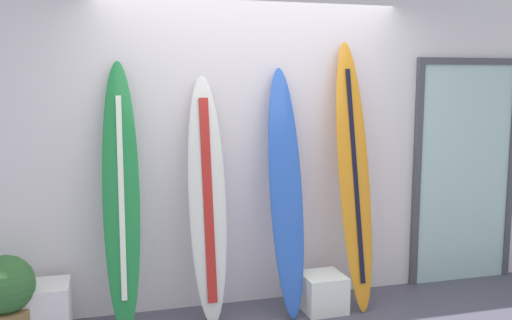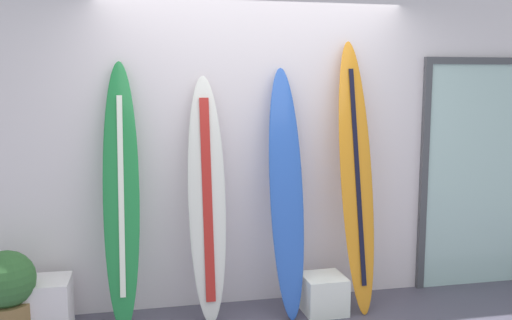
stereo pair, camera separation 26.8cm
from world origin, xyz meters
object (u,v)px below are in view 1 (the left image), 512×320
(surfboard_emerald, at_px, (121,199))
(potted_plant, at_px, (6,299))
(glass_door, at_px, (465,168))
(surfboard_cobalt, at_px, (286,193))
(surfboard_sunset, at_px, (354,177))
(display_block_left, at_px, (45,311))
(surfboard_ivory, at_px, (207,201))
(display_block_center, at_px, (323,292))

(surfboard_emerald, height_order, potted_plant, surfboard_emerald)
(potted_plant, bearing_deg, glass_door, 5.63)
(surfboard_cobalt, distance_m, surfboard_sunset, 0.59)
(surfboard_sunset, bearing_deg, potted_plant, -177.37)
(display_block_left, distance_m, potted_plant, 0.32)
(surfboard_sunset, bearing_deg, glass_door, 11.97)
(surfboard_emerald, bearing_deg, surfboard_cobalt, -1.30)
(glass_door, bearing_deg, surfboard_sunset, -168.03)
(surfboard_sunset, bearing_deg, display_block_left, 179.80)
(display_block_left, xyz_separation_m, glass_door, (3.68, 0.25, 0.86))
(potted_plant, bearing_deg, surfboard_ivory, 6.53)
(surfboard_cobalt, relative_size, display_block_center, 5.78)
(surfboard_ivory, bearing_deg, surfboard_cobalt, -3.05)
(surfboard_emerald, bearing_deg, potted_plant, -168.65)
(glass_door, bearing_deg, potted_plant, -174.37)
(glass_door, bearing_deg, surfboard_cobalt, -172.11)
(surfboard_emerald, xyz_separation_m, glass_door, (3.11, 0.22, 0.07))
(surfboard_sunset, distance_m, display_block_left, 2.59)
(display_block_center, bearing_deg, surfboard_cobalt, 163.70)
(surfboard_cobalt, height_order, display_block_center, surfboard_cobalt)
(surfboard_emerald, distance_m, potted_plant, 1.03)
(surfboard_emerald, relative_size, glass_door, 0.98)
(surfboard_ivory, xyz_separation_m, potted_plant, (-1.46, -0.17, -0.57))
(surfboard_emerald, height_order, surfboard_cobalt, surfboard_emerald)
(glass_door, distance_m, potted_plant, 4.00)
(glass_door, bearing_deg, display_block_left, -176.04)
(display_block_left, bearing_deg, surfboard_ivory, 1.65)
(surfboard_ivory, bearing_deg, potted_plant, -173.47)
(surfboard_cobalt, height_order, surfboard_sunset, surfboard_sunset)
(surfboard_emerald, height_order, surfboard_ivory, surfboard_emerald)
(display_block_left, bearing_deg, surfboard_cobalt, 0.05)
(surfboard_cobalt, height_order, glass_door, glass_door)
(glass_door, bearing_deg, surfboard_emerald, -175.87)
(surfboard_cobalt, xyz_separation_m, display_block_left, (-1.85, -0.00, -0.77))
(surfboard_ivory, relative_size, display_block_left, 4.72)
(surfboard_emerald, distance_m, surfboard_sunset, 1.87)
(surfboard_sunset, xyz_separation_m, potted_plant, (-2.67, -0.12, -0.71))
(surfboard_ivory, distance_m, surfboard_cobalt, 0.63)
(surfboard_sunset, height_order, display_block_center, surfboard_sunset)
(surfboard_ivory, relative_size, surfboard_cobalt, 0.97)
(surfboard_ivory, xyz_separation_m, display_block_left, (-1.22, -0.04, -0.74))
(surfboard_emerald, distance_m, surfboard_cobalt, 1.28)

